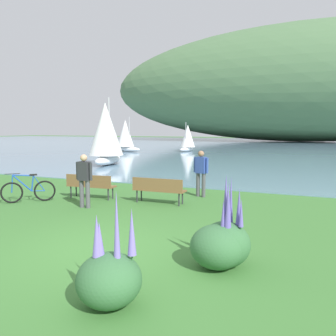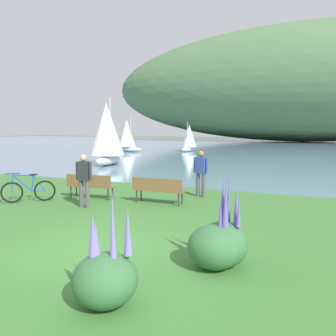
% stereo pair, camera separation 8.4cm
% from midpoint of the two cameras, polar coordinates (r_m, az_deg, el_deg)
% --- Properties ---
extents(ground_plane, '(200.00, 200.00, 0.00)m').
position_cam_midpoint_polar(ground_plane, '(7.47, -12.03, -13.07)').
color(ground_plane, '#3D7533').
extents(bay_water, '(180.00, 80.00, 0.04)m').
position_cam_midpoint_polar(bay_water, '(53.63, 18.50, 3.61)').
color(bay_water, '#6B8EA8').
rests_on(bay_water, ground).
extents(distant_hillside, '(80.64, 28.00, 22.61)m').
position_cam_midpoint_polar(distant_hillside, '(72.76, 21.72, 13.12)').
color(distant_hillside, '#4C7047').
rests_on(distant_hillside, bay_water).
extents(park_bench_near_camera, '(1.81, 0.51, 0.88)m').
position_cam_midpoint_polar(park_bench_near_camera, '(11.31, -1.83, -3.46)').
color(park_bench_near_camera, brown).
rests_on(park_bench_near_camera, ground).
extents(park_bench_further_along, '(1.83, 0.61, 0.88)m').
position_cam_midpoint_polar(park_bench_further_along, '(12.47, -13.19, -2.70)').
color(park_bench_further_along, brown).
rests_on(park_bench_further_along, ground).
extents(bicycle_leaning_near_bench, '(1.34, 1.24, 1.01)m').
position_cam_midpoint_polar(bicycle_leaning_near_bench, '(12.55, -22.73, -3.55)').
color(bicycle_leaning_near_bench, black).
rests_on(bicycle_leaning_near_bench, ground).
extents(person_at_shoreline, '(0.60, 0.30, 1.71)m').
position_cam_midpoint_polar(person_at_shoreline, '(12.48, 5.40, -0.42)').
color(person_at_shoreline, '#4C4C51').
rests_on(person_at_shoreline, ground).
extents(person_on_the_grass, '(0.61, 0.23, 1.71)m').
position_cam_midpoint_polar(person_on_the_grass, '(10.99, -14.19, -1.55)').
color(person_on_the_grass, '#4C4C51').
rests_on(person_on_the_grass, ground).
extents(echium_bush_closest_to_camera, '(0.93, 0.93, 1.68)m').
position_cam_midpoint_polar(echium_bush_closest_to_camera, '(5.05, -10.41, -17.75)').
color(echium_bush_closest_to_camera, '#386B3D').
rests_on(echium_bush_closest_to_camera, ground).
extents(echium_bush_beside_closest, '(0.98, 0.98, 1.65)m').
position_cam_midpoint_polar(echium_bush_beside_closest, '(6.26, 7.98, -12.84)').
color(echium_bush_beside_closest, '#386B3D').
rests_on(echium_bush_beside_closest, ground).
extents(echium_bush_mid_cluster, '(0.92, 0.92, 1.71)m').
position_cam_midpoint_polar(echium_bush_mid_cluster, '(6.35, 9.29, -12.33)').
color(echium_bush_mid_cluster, '#386B3D').
rests_on(echium_bush_mid_cluster, ground).
extents(sailboat_nearest_to_shore, '(3.31, 2.16, 3.78)m').
position_cam_midpoint_polar(sailboat_nearest_to_shore, '(37.34, -7.24, 5.50)').
color(sailboat_nearest_to_shore, white).
rests_on(sailboat_nearest_to_shore, bay_water).
extents(sailboat_mid_bay, '(2.77, 4.09, 4.64)m').
position_cam_midpoint_polar(sailboat_mid_bay, '(23.42, -10.55, 5.81)').
color(sailboat_mid_bay, white).
rests_on(sailboat_mid_bay, bay_water).
extents(sailboat_toward_hillside, '(1.82, 2.82, 3.22)m').
position_cam_midpoint_polar(sailboat_toward_hillside, '(37.61, 3.27, 5.15)').
color(sailboat_toward_hillside, white).
rests_on(sailboat_toward_hillside, bay_water).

